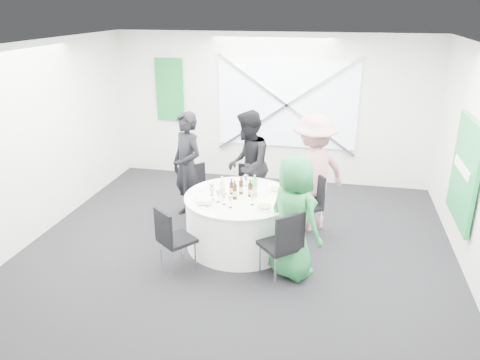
% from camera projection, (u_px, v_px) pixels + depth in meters
% --- Properties ---
extents(floor, '(6.00, 6.00, 0.00)m').
position_uv_depth(floor, '(237.00, 251.00, 6.61)').
color(floor, black).
rests_on(floor, ground).
extents(ceiling, '(6.00, 6.00, 0.00)m').
position_uv_depth(ceiling, '(236.00, 46.00, 5.61)').
color(ceiling, white).
rests_on(ceiling, wall_back).
extents(wall_back, '(6.00, 0.00, 6.00)m').
position_uv_depth(wall_back, '(271.00, 109.00, 8.85)').
color(wall_back, silver).
rests_on(wall_back, floor).
extents(wall_front, '(6.00, 0.00, 6.00)m').
position_uv_depth(wall_front, '(146.00, 283.00, 3.37)').
color(wall_front, silver).
rests_on(wall_front, floor).
extents(wall_left, '(0.00, 6.00, 6.00)m').
position_uv_depth(wall_left, '(33.00, 143.00, 6.70)').
color(wall_left, silver).
rests_on(wall_left, floor).
extents(window_panel, '(2.60, 0.03, 1.60)m').
position_uv_depth(window_panel, '(287.00, 105.00, 8.72)').
color(window_panel, white).
rests_on(window_panel, wall_back).
extents(window_brace_a, '(2.63, 0.05, 1.84)m').
position_uv_depth(window_brace_a, '(287.00, 105.00, 8.68)').
color(window_brace_a, silver).
rests_on(window_brace_a, window_panel).
extents(window_brace_b, '(2.63, 0.05, 1.84)m').
position_uv_depth(window_brace_b, '(287.00, 105.00, 8.68)').
color(window_brace_b, silver).
rests_on(window_brace_b, window_panel).
extents(green_banner, '(0.55, 0.04, 1.20)m').
position_uv_depth(green_banner, '(169.00, 90.00, 9.09)').
color(green_banner, '#136225').
rests_on(green_banner, wall_back).
extents(green_sign, '(0.05, 1.20, 1.40)m').
position_uv_depth(green_sign, '(465.00, 172.00, 6.15)').
color(green_sign, '#198A3B').
rests_on(green_sign, wall_right).
extents(banquet_table, '(1.56, 1.56, 0.76)m').
position_uv_depth(banquet_table, '(240.00, 221.00, 6.65)').
color(banquet_table, white).
rests_on(banquet_table, floor).
extents(chair_back, '(0.41, 0.42, 0.83)m').
position_uv_depth(chair_back, '(249.00, 186.00, 7.61)').
color(chair_back, black).
rests_on(chair_back, floor).
extents(chair_back_left, '(0.58, 0.58, 0.91)m').
position_uv_depth(chair_back_left, '(199.00, 189.00, 7.37)').
color(chair_back_left, black).
rests_on(chair_back_left, floor).
extents(chair_back_right, '(0.59, 0.59, 0.94)m').
position_uv_depth(chair_back_right, '(310.00, 199.00, 6.94)').
color(chair_back_right, black).
rests_on(chair_back_right, floor).
extents(chair_front_right, '(0.61, 0.61, 0.96)m').
position_uv_depth(chair_front_right, '(284.00, 241.00, 5.70)').
color(chair_front_right, black).
rests_on(chair_front_right, floor).
extents(chair_front_left, '(0.56, 0.57, 0.88)m').
position_uv_depth(chair_front_left, '(172.00, 236.00, 5.93)').
color(chair_front_left, black).
rests_on(chair_front_left, floor).
extents(person_man_back_left, '(0.76, 0.71, 1.73)m').
position_uv_depth(person_man_back_left, '(187.00, 166.00, 7.38)').
color(person_man_back_left, black).
rests_on(person_man_back_left, floor).
extents(person_man_back, '(0.54, 0.89, 1.74)m').
position_uv_depth(person_man_back, '(248.00, 165.00, 7.41)').
color(person_man_back, black).
rests_on(person_man_back, floor).
extents(person_woman_pink, '(1.23, 1.15, 1.79)m').
position_uv_depth(person_woman_pink, '(313.00, 173.00, 7.00)').
color(person_woman_pink, '#C37E84').
rests_on(person_woman_pink, floor).
extents(person_woman_green, '(0.93, 0.88, 1.60)m').
position_uv_depth(person_woman_green, '(294.00, 217.00, 5.78)').
color(person_woman_green, '#207739').
rests_on(person_woman_green, floor).
extents(plate_back, '(0.25, 0.25, 0.01)m').
position_uv_depth(plate_back, '(243.00, 183.00, 6.98)').
color(plate_back, white).
rests_on(plate_back, banquet_table).
extents(plate_back_left, '(0.26, 0.26, 0.01)m').
position_uv_depth(plate_back_left, '(214.00, 185.00, 6.90)').
color(plate_back_left, white).
rests_on(plate_back_left, banquet_table).
extents(plate_back_right, '(0.30, 0.30, 0.04)m').
position_uv_depth(plate_back_right, '(278.00, 190.00, 6.69)').
color(plate_back_right, white).
rests_on(plate_back_right, banquet_table).
extents(plate_front_right, '(0.27, 0.27, 0.04)m').
position_uv_depth(plate_front_right, '(264.00, 207.00, 6.12)').
color(plate_front_right, white).
rests_on(plate_front_right, banquet_table).
extents(plate_front_left, '(0.25, 0.25, 0.01)m').
position_uv_depth(plate_front_left, '(203.00, 201.00, 6.35)').
color(plate_front_left, white).
rests_on(plate_front_left, banquet_table).
extents(napkin, '(0.22, 0.17, 0.05)m').
position_uv_depth(napkin, '(205.00, 201.00, 6.24)').
color(napkin, white).
rests_on(napkin, plate_front_left).
extents(beer_bottle_a, '(0.06, 0.06, 0.24)m').
position_uv_depth(beer_bottle_a, '(232.00, 189.00, 6.54)').
color(beer_bottle_a, '#39200A').
rests_on(beer_bottle_a, banquet_table).
extents(beer_bottle_b, '(0.06, 0.06, 0.25)m').
position_uv_depth(beer_bottle_b, '(241.00, 188.00, 6.56)').
color(beer_bottle_b, '#39200A').
rests_on(beer_bottle_b, banquet_table).
extents(beer_bottle_c, '(0.06, 0.06, 0.25)m').
position_uv_depth(beer_bottle_c, '(250.00, 190.00, 6.47)').
color(beer_bottle_c, '#39200A').
rests_on(beer_bottle_c, banquet_table).
extents(beer_bottle_d, '(0.06, 0.06, 0.27)m').
position_uv_depth(beer_bottle_d, '(235.00, 192.00, 6.38)').
color(beer_bottle_d, '#39200A').
rests_on(beer_bottle_d, banquet_table).
extents(green_water_bottle, '(0.08, 0.08, 0.31)m').
position_uv_depth(green_water_bottle, '(255.00, 188.00, 6.48)').
color(green_water_bottle, green).
rests_on(green_water_bottle, banquet_table).
extents(clear_water_bottle, '(0.08, 0.08, 0.29)m').
position_uv_depth(clear_water_bottle, '(222.00, 188.00, 6.48)').
color(clear_water_bottle, white).
rests_on(clear_water_bottle, banquet_table).
extents(wine_glass_a, '(0.07, 0.07, 0.17)m').
position_uv_depth(wine_glass_a, '(212.00, 187.00, 6.50)').
color(wine_glass_a, white).
rests_on(wine_glass_a, banquet_table).
extents(wine_glass_b, '(0.07, 0.07, 0.17)m').
position_uv_depth(wine_glass_b, '(212.00, 191.00, 6.35)').
color(wine_glass_b, white).
rests_on(wine_glass_b, banquet_table).
extents(wine_glass_c, '(0.07, 0.07, 0.17)m').
position_uv_depth(wine_glass_c, '(252.00, 196.00, 6.19)').
color(wine_glass_c, white).
rests_on(wine_glass_c, banquet_table).
extents(wine_glass_d, '(0.07, 0.07, 0.17)m').
position_uv_depth(wine_glass_d, '(224.00, 196.00, 6.20)').
color(wine_glass_d, white).
rests_on(wine_glass_d, banquet_table).
extents(wine_glass_e, '(0.07, 0.07, 0.17)m').
position_uv_depth(wine_glass_e, '(246.00, 178.00, 6.83)').
color(wine_glass_e, white).
rests_on(wine_glass_e, banquet_table).
extents(wine_glass_f, '(0.07, 0.07, 0.17)m').
position_uv_depth(wine_glass_f, '(218.00, 194.00, 6.28)').
color(wine_glass_f, white).
rests_on(wine_glass_f, banquet_table).
extents(wine_glass_g, '(0.07, 0.07, 0.17)m').
position_uv_depth(wine_glass_g, '(230.00, 199.00, 6.11)').
color(wine_glass_g, white).
rests_on(wine_glass_g, banquet_table).
extents(fork_a, '(0.07, 0.14, 0.01)m').
position_uv_depth(fork_a, '(281.00, 197.00, 6.47)').
color(fork_a, silver).
rests_on(fork_a, banquet_table).
extents(knife_a, '(0.08, 0.14, 0.01)m').
position_uv_depth(knife_a, '(273.00, 188.00, 6.80)').
color(knife_a, silver).
rests_on(knife_a, banquet_table).
extents(fork_b, '(0.09, 0.14, 0.01)m').
position_uv_depth(fork_b, '(221.00, 183.00, 6.98)').
color(fork_b, silver).
rests_on(fork_b, banquet_table).
extents(knife_b, '(0.08, 0.14, 0.01)m').
position_uv_depth(knife_b, '(202.00, 190.00, 6.70)').
color(knife_b, silver).
rests_on(knife_b, banquet_table).
extents(fork_c, '(0.11, 0.12, 0.01)m').
position_uv_depth(fork_c, '(199.00, 199.00, 6.40)').
color(fork_c, silver).
rests_on(fork_c, banquet_table).
extents(knife_c, '(0.10, 0.13, 0.01)m').
position_uv_depth(knife_c, '(207.00, 207.00, 6.17)').
color(knife_c, silver).
rests_on(knife_c, banquet_table).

